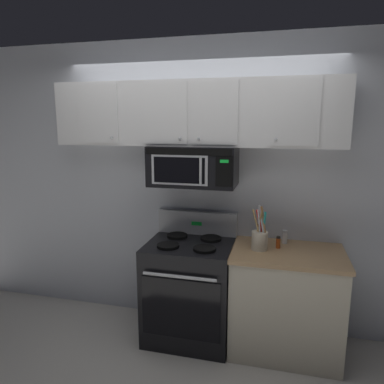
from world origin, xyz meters
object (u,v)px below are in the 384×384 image
(utensil_crock_cream, at_px, (260,238))
(spice_jar, at_px, (278,242))
(over_range_microwave, at_px, (193,166))
(pepper_mill, at_px, (259,233))
(salt_shaker, at_px, (285,237))
(stove_range, at_px, (190,288))

(utensil_crock_cream, distance_m, spice_jar, 0.18)
(over_range_microwave, bearing_deg, pepper_mill, 5.13)
(spice_jar, bearing_deg, salt_shaker, 68.30)
(stove_range, distance_m, spice_jar, 0.90)
(utensil_crock_cream, bearing_deg, over_range_microwave, 167.94)
(over_range_microwave, distance_m, utensil_crock_cream, 0.84)
(stove_range, bearing_deg, utensil_crock_cream, -1.24)
(stove_range, height_order, spice_jar, stove_range)
(over_range_microwave, height_order, pepper_mill, over_range_microwave)
(utensil_crock_cream, relative_size, salt_shaker, 3.24)
(utensil_crock_cream, bearing_deg, spice_jar, 26.57)
(over_range_microwave, relative_size, utensil_crock_cream, 1.98)
(over_range_microwave, bearing_deg, spice_jar, -4.06)
(salt_shaker, distance_m, pepper_mill, 0.22)
(salt_shaker, bearing_deg, pepper_mill, -172.18)
(salt_shaker, relative_size, pepper_mill, 0.71)
(utensil_crock_cream, xyz_separation_m, spice_jar, (0.15, 0.08, -0.05))
(stove_range, bearing_deg, spice_jar, 4.74)
(stove_range, height_order, salt_shaker, stove_range)
(stove_range, xyz_separation_m, over_range_microwave, (-0.00, 0.12, 1.11))
(utensil_crock_cream, height_order, spice_jar, utensil_crock_cream)
(pepper_mill, height_order, spice_jar, pepper_mill)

